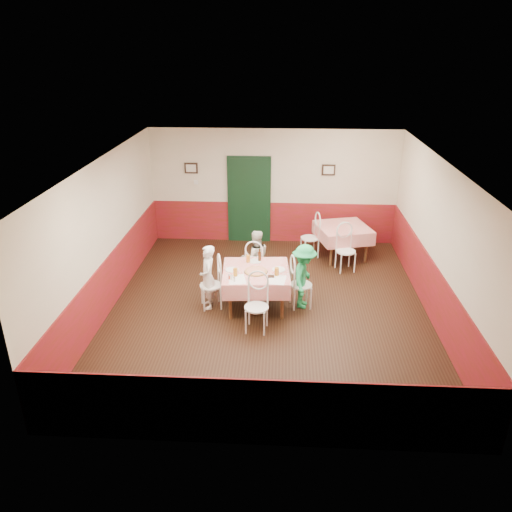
# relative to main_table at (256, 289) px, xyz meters

# --- Properties ---
(floor) EXTENTS (7.00, 7.00, 0.00)m
(floor) POSITION_rel_main_table_xyz_m (0.24, -0.06, -0.38)
(floor) COLOR black
(floor) RESTS_ON ground
(ceiling) EXTENTS (7.00, 7.00, 0.00)m
(ceiling) POSITION_rel_main_table_xyz_m (0.24, -0.06, 2.42)
(ceiling) COLOR white
(ceiling) RESTS_ON back_wall
(back_wall) EXTENTS (6.00, 0.10, 2.80)m
(back_wall) POSITION_rel_main_table_xyz_m (0.24, 3.44, 1.02)
(back_wall) COLOR beige
(back_wall) RESTS_ON ground
(front_wall) EXTENTS (6.00, 0.10, 2.80)m
(front_wall) POSITION_rel_main_table_xyz_m (0.24, -3.56, 1.02)
(front_wall) COLOR beige
(front_wall) RESTS_ON ground
(left_wall) EXTENTS (0.10, 7.00, 2.80)m
(left_wall) POSITION_rel_main_table_xyz_m (-2.76, -0.06, 1.02)
(left_wall) COLOR beige
(left_wall) RESTS_ON ground
(right_wall) EXTENTS (0.10, 7.00, 2.80)m
(right_wall) POSITION_rel_main_table_xyz_m (3.24, -0.06, 1.02)
(right_wall) COLOR beige
(right_wall) RESTS_ON ground
(wainscot_back) EXTENTS (6.00, 0.03, 1.00)m
(wainscot_back) POSITION_rel_main_table_xyz_m (0.24, 3.42, 0.12)
(wainscot_back) COLOR maroon
(wainscot_back) RESTS_ON ground
(wainscot_front) EXTENTS (6.00, 0.03, 1.00)m
(wainscot_front) POSITION_rel_main_table_xyz_m (0.24, -3.55, 0.12)
(wainscot_front) COLOR maroon
(wainscot_front) RESTS_ON ground
(wainscot_left) EXTENTS (0.03, 7.00, 1.00)m
(wainscot_left) POSITION_rel_main_table_xyz_m (-2.75, -0.06, 0.12)
(wainscot_left) COLOR maroon
(wainscot_left) RESTS_ON ground
(wainscot_right) EXTENTS (0.03, 7.00, 1.00)m
(wainscot_right) POSITION_rel_main_table_xyz_m (3.22, -0.06, 0.12)
(wainscot_right) COLOR maroon
(wainscot_right) RESTS_ON ground
(door) EXTENTS (0.96, 0.06, 2.10)m
(door) POSITION_rel_main_table_xyz_m (-0.36, 3.39, 0.68)
(door) COLOR black
(door) RESTS_ON ground
(picture_left) EXTENTS (0.32, 0.03, 0.26)m
(picture_left) POSITION_rel_main_table_xyz_m (-1.76, 3.39, 1.48)
(picture_left) COLOR black
(picture_left) RESTS_ON back_wall
(picture_right) EXTENTS (0.32, 0.03, 0.26)m
(picture_right) POSITION_rel_main_table_xyz_m (1.54, 3.39, 1.48)
(picture_right) COLOR black
(picture_right) RESTS_ON back_wall
(thermostat) EXTENTS (0.10, 0.03, 0.10)m
(thermostat) POSITION_rel_main_table_xyz_m (-1.66, 3.39, 1.12)
(thermostat) COLOR white
(thermostat) RESTS_ON back_wall
(main_table) EXTENTS (1.30, 1.30, 0.77)m
(main_table) POSITION_rel_main_table_xyz_m (0.00, 0.00, 0.00)
(main_table) COLOR red
(main_table) RESTS_ON ground
(second_table) EXTENTS (1.38, 1.38, 0.77)m
(second_table) POSITION_rel_main_table_xyz_m (1.87, 2.49, 0.00)
(second_table) COLOR red
(second_table) RESTS_ON ground
(chair_left) EXTENTS (0.52, 0.52, 0.90)m
(chair_left) POSITION_rel_main_table_xyz_m (-0.85, -0.06, 0.08)
(chair_left) COLOR white
(chair_left) RESTS_ON ground
(chair_right) EXTENTS (0.50, 0.50, 0.90)m
(chair_right) POSITION_rel_main_table_xyz_m (0.85, 0.06, 0.08)
(chair_right) COLOR white
(chair_right) RESTS_ON ground
(chair_far) EXTENTS (0.47, 0.47, 0.90)m
(chair_far) POSITION_rel_main_table_xyz_m (-0.06, 0.85, 0.08)
(chair_far) COLOR white
(chair_far) RESTS_ON ground
(chair_near) EXTENTS (0.46, 0.46, 0.90)m
(chair_near) POSITION_rel_main_table_xyz_m (0.06, -0.85, 0.08)
(chair_near) COLOR white
(chair_near) RESTS_ON ground
(chair_second_a) EXTENTS (0.52, 0.52, 0.90)m
(chair_second_a) POSITION_rel_main_table_xyz_m (1.12, 2.49, 0.08)
(chair_second_a) COLOR white
(chair_second_a) RESTS_ON ground
(chair_second_b) EXTENTS (0.52, 0.52, 0.90)m
(chair_second_b) POSITION_rel_main_table_xyz_m (1.87, 1.74, 0.08)
(chair_second_b) COLOR white
(chair_second_b) RESTS_ON ground
(pizza) EXTENTS (0.44, 0.44, 0.03)m
(pizza) POSITION_rel_main_table_xyz_m (0.00, -0.08, 0.40)
(pizza) COLOR #B74723
(pizza) RESTS_ON main_table
(plate_left) EXTENTS (0.27, 0.27, 0.01)m
(plate_left) POSITION_rel_main_table_xyz_m (-0.45, -0.02, 0.39)
(plate_left) COLOR white
(plate_left) RESTS_ON main_table
(plate_right) EXTENTS (0.27, 0.27, 0.01)m
(plate_right) POSITION_rel_main_table_xyz_m (0.42, 0.05, 0.39)
(plate_right) COLOR white
(plate_right) RESTS_ON main_table
(plate_far) EXTENTS (0.27, 0.27, 0.01)m
(plate_far) POSITION_rel_main_table_xyz_m (-0.04, 0.40, 0.39)
(plate_far) COLOR white
(plate_far) RESTS_ON main_table
(glass_a) EXTENTS (0.09, 0.09, 0.15)m
(glass_a) POSITION_rel_main_table_xyz_m (-0.36, -0.26, 0.46)
(glass_a) COLOR #BF7219
(glass_a) RESTS_ON main_table
(glass_b) EXTENTS (0.09, 0.09, 0.15)m
(glass_b) POSITION_rel_main_table_xyz_m (0.39, -0.19, 0.46)
(glass_b) COLOR #BF7219
(glass_b) RESTS_ON main_table
(glass_c) EXTENTS (0.08, 0.08, 0.14)m
(glass_c) POSITION_rel_main_table_xyz_m (-0.17, 0.36, 0.46)
(glass_c) COLOR #BF7219
(glass_c) RESTS_ON main_table
(beer_bottle) EXTENTS (0.07, 0.07, 0.23)m
(beer_bottle) POSITION_rel_main_table_xyz_m (0.05, 0.42, 0.50)
(beer_bottle) COLOR #381C0A
(beer_bottle) RESTS_ON main_table
(shaker_a) EXTENTS (0.04, 0.04, 0.09)m
(shaker_a) POSITION_rel_main_table_xyz_m (-0.41, -0.43, 0.43)
(shaker_a) COLOR silver
(shaker_a) RESTS_ON main_table
(shaker_b) EXTENTS (0.04, 0.04, 0.09)m
(shaker_b) POSITION_rel_main_table_xyz_m (-0.36, -0.49, 0.43)
(shaker_b) COLOR silver
(shaker_b) RESTS_ON main_table
(shaker_c) EXTENTS (0.04, 0.04, 0.09)m
(shaker_c) POSITION_rel_main_table_xyz_m (-0.46, -0.41, 0.43)
(shaker_c) COLOR #B23319
(shaker_c) RESTS_ON main_table
(menu_left) EXTENTS (0.38, 0.45, 0.00)m
(menu_left) POSITION_rel_main_table_xyz_m (-0.32, -0.40, 0.39)
(menu_left) COLOR white
(menu_left) RESTS_ON main_table
(menu_right) EXTENTS (0.35, 0.44, 0.00)m
(menu_right) POSITION_rel_main_table_xyz_m (0.40, -0.37, 0.39)
(menu_right) COLOR white
(menu_right) RESTS_ON main_table
(wallet) EXTENTS (0.12, 0.10, 0.02)m
(wallet) POSITION_rel_main_table_xyz_m (0.29, -0.26, 0.40)
(wallet) COLOR black
(wallet) RESTS_ON main_table
(diner_left) EXTENTS (0.38, 0.50, 1.25)m
(diner_left) POSITION_rel_main_table_xyz_m (-0.90, -0.06, 0.25)
(diner_left) COLOR gray
(diner_left) RESTS_ON ground
(diner_far) EXTENTS (0.69, 0.61, 1.21)m
(diner_far) POSITION_rel_main_table_xyz_m (-0.06, 0.90, 0.23)
(diner_far) COLOR gray
(diner_far) RESTS_ON ground
(diner_right) EXTENTS (0.61, 0.88, 1.26)m
(diner_right) POSITION_rel_main_table_xyz_m (0.90, 0.06, 0.25)
(diner_right) COLOR gray
(diner_right) RESTS_ON ground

